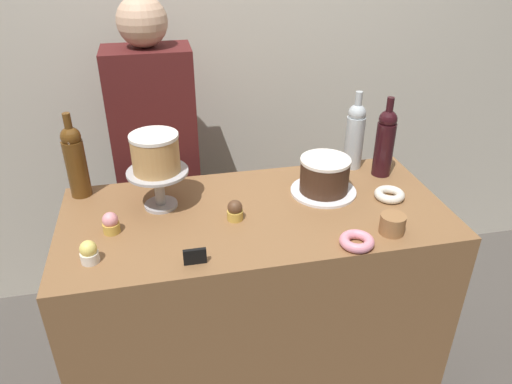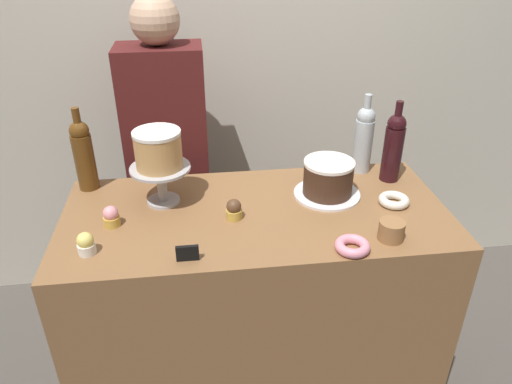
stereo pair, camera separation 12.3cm
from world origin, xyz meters
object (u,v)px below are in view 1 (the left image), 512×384
price_sign_chalkboard (195,256)px  barista_figure (159,172)px  wine_bottle_amber (75,160)px  cookie_stack (392,224)px  cupcake_strawberry (111,223)px  donut_sugar (389,195)px  donut_pink (357,241)px  wine_bottle_dark_red (385,142)px  cake_stand_pedestal (159,182)px  chocolate_round_cake (325,175)px  white_layer_cake (155,153)px  cupcake_chocolate (235,211)px  cupcake_lemon (89,252)px  wine_bottle_clear (355,135)px

price_sign_chalkboard → barista_figure: (-0.09, 0.83, -0.12)m
wine_bottle_amber → cookie_stack: (1.03, -0.48, -0.11)m
cupcake_strawberry → donut_sugar: bearing=0.8°
wine_bottle_amber → cookie_stack: 1.15m
cupcake_strawberry → donut_pink: cupcake_strawberry is taller
donut_sugar → wine_bottle_dark_red: bearing=74.3°
cake_stand_pedestal → chocolate_round_cake: size_ratio=1.15×
donut_pink → barista_figure: (-0.60, 0.84, -0.11)m
cake_stand_pedestal → cookie_stack: (0.74, -0.33, -0.07)m
white_layer_cake → chocolate_round_cake: size_ratio=0.89×
cupcake_strawberry → cupcake_chocolate: bearing=-1.1°
cupcake_lemon → donut_pink: bearing=-6.3°
wine_bottle_dark_red → cupcake_strawberry: size_ratio=4.38×
cupcake_strawberry → barista_figure: (0.17, 0.60, -0.13)m
chocolate_round_cake → cupcake_strawberry: (-0.78, -0.11, -0.04)m
chocolate_round_cake → cupcake_strawberry: size_ratio=2.53×
cookie_stack → barista_figure: size_ratio=0.05×
wine_bottle_dark_red → cupcake_chocolate: 0.69m
cookie_stack → price_sign_chalkboard: cookie_stack is taller
chocolate_round_cake → cupcake_chocolate: 0.38m
wine_bottle_amber → cupcake_chocolate: 0.62m
donut_pink → donut_sugar: (0.24, 0.26, 0.00)m
cupcake_lemon → cookie_stack: bearing=-2.7°
wine_bottle_clear → cupcake_chocolate: wine_bottle_clear is taller
cake_stand_pedestal → white_layer_cake: (0.00, 0.00, 0.12)m
white_layer_cake → cookie_stack: size_ratio=1.99×
wine_bottle_amber → cupcake_lemon: wine_bottle_amber is taller
cookie_stack → wine_bottle_dark_red: bearing=69.9°
cupcake_chocolate → cookie_stack: (0.50, -0.19, -0.00)m
wine_bottle_clear → donut_sugar: 0.31m
cookie_stack → barista_figure: (-0.75, 0.80, -0.13)m
white_layer_cake → wine_bottle_clear: wine_bottle_clear is taller
wine_bottle_clear → cupcake_lemon: bearing=-156.4°
price_sign_chalkboard → barista_figure: barista_figure is taller
white_layer_cake → price_sign_chalkboard: size_ratio=2.39×
wine_bottle_dark_red → cupcake_chocolate: bearing=-161.6°
white_layer_cake → cupcake_chocolate: size_ratio=2.25×
wine_bottle_amber → price_sign_chalkboard: size_ratio=4.65×
wine_bottle_clear → donut_sugar: wine_bottle_clear is taller
cupcake_strawberry → cookie_stack: size_ratio=0.88×
white_layer_cake → wine_bottle_dark_red: wine_bottle_dark_red is taller
wine_bottle_clear → donut_pink: size_ratio=2.91×
cupcake_lemon → price_sign_chalkboard: bearing=-13.7°
chocolate_round_cake → wine_bottle_dark_red: 0.30m
cupcake_strawberry → barista_figure: 0.64m
cupcake_strawberry → white_layer_cake: bearing=39.0°
cookie_stack → cupcake_chocolate: bearing=159.1°
donut_sugar → barista_figure: (-0.84, 0.59, -0.11)m
wine_bottle_amber → donut_sugar: 1.17m
chocolate_round_cake → donut_sugar: 0.25m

